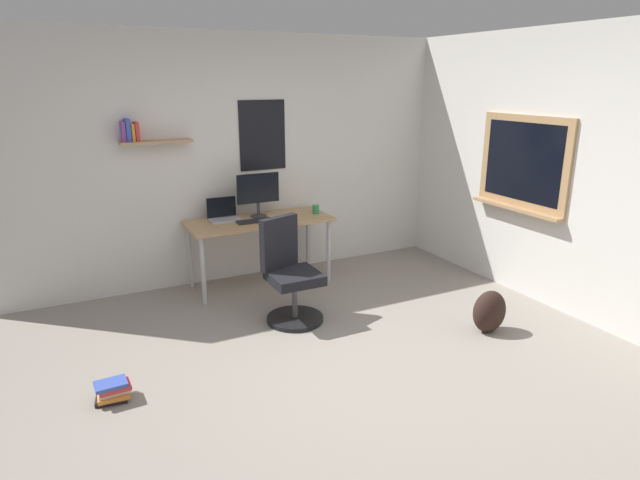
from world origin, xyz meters
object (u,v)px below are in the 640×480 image
at_px(office_chair, 290,277).
at_px(computer_mouse, 280,217).
at_px(desk, 259,226).
at_px(coffee_mug, 316,209).
at_px(book_stack_on_floor, 113,391).
at_px(monitor_primary, 258,192).
at_px(laptop, 223,215).
at_px(keyboard, 255,221).
at_px(backpack, 489,311).

xyz_separation_m(office_chair, computer_mouse, (0.27, 0.87, 0.33)).
bearing_deg(office_chair, desk, 85.82).
height_order(coffee_mug, book_stack_on_floor, coffee_mug).
bearing_deg(monitor_primary, laptop, 172.65).
distance_m(office_chair, monitor_primary, 1.21).
distance_m(office_chair, computer_mouse, 0.97).
height_order(monitor_primary, keyboard, monitor_primary).
bearing_deg(coffee_mug, keyboard, -176.04).
distance_m(laptop, computer_mouse, 0.59).
height_order(backpack, book_stack_on_floor, backpack).
height_order(laptop, coffee_mug, laptop).
bearing_deg(monitor_primary, computer_mouse, -47.58).
bearing_deg(laptop, computer_mouse, -23.19).
relative_size(desk, computer_mouse, 14.37).
relative_size(monitor_primary, keyboard, 1.25).
distance_m(backpack, book_stack_on_floor, 3.09).
height_order(desk, monitor_primary, monitor_primary).
relative_size(office_chair, coffee_mug, 10.33).
bearing_deg(backpack, coffee_mug, 110.68).
relative_size(laptop, book_stack_on_floor, 1.25).
height_order(keyboard, book_stack_on_floor, keyboard).
height_order(office_chair, coffee_mug, office_chair).
bearing_deg(desk, monitor_primary, 70.17).
bearing_deg(coffee_mug, book_stack_on_floor, -145.96).
bearing_deg(desk, computer_mouse, -21.33).
relative_size(keyboard, backpack, 0.98).
height_order(computer_mouse, backpack, computer_mouse).
relative_size(computer_mouse, book_stack_on_floor, 0.42).
distance_m(monitor_primary, book_stack_on_floor, 2.60).
distance_m(laptop, backpack, 2.79).
bearing_deg(office_chair, keyboard, 90.36).
bearing_deg(desk, keyboard, -132.99).
distance_m(computer_mouse, book_stack_on_floor, 2.52).
bearing_deg(monitor_primary, keyboard, -121.38).
distance_m(office_chair, coffee_mug, 1.22).
xyz_separation_m(computer_mouse, coffee_mug, (0.44, 0.05, 0.03)).
xyz_separation_m(coffee_mug, backpack, (0.73, -1.94, -0.58)).
bearing_deg(laptop, keyboard, -41.57).
relative_size(desk, monitor_primary, 3.22).
bearing_deg(book_stack_on_floor, monitor_primary, 44.75).
distance_m(desk, backpack, 2.45).
relative_size(laptop, computer_mouse, 2.98).
relative_size(desk, book_stack_on_floor, 6.03).
bearing_deg(backpack, office_chair, 144.83).
relative_size(monitor_primary, book_stack_on_floor, 1.87).
relative_size(keyboard, computer_mouse, 3.56).
xyz_separation_m(laptop, book_stack_on_floor, (-1.35, -1.76, -0.70)).
relative_size(keyboard, book_stack_on_floor, 1.49).
height_order(laptop, book_stack_on_floor, laptop).
bearing_deg(computer_mouse, backpack, -58.14).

